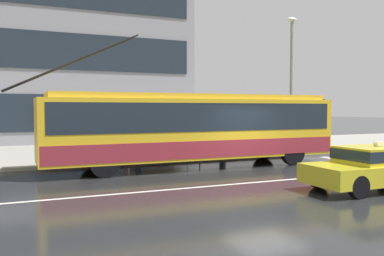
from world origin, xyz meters
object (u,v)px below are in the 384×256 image
object	(u,v)px
trolleybus	(194,127)
pedestrian_at_shelter	(106,121)
pedestrian_waiting_by_pole	(223,133)
bus_shelter	(158,116)
pedestrian_walking_past	(136,123)
pedestrian_approaching_curb	(221,136)
street_lamp	(291,73)
taxi_oncoming_near	(376,165)

from	to	relation	value
trolleybus	pedestrian_at_shelter	world-z (taller)	trolleybus
pedestrian_at_shelter	pedestrian_waiting_by_pole	xyz separation A→B (m)	(6.45, 1.70, -0.76)
bus_shelter	pedestrian_walking_past	bearing A→B (deg)	-169.59
trolleybus	pedestrian_approaching_curb	distance (m)	3.12
street_lamp	pedestrian_at_shelter	bearing A→B (deg)	-177.12
trolleybus	taxi_oncoming_near	size ratio (longest dim) A/B	3.08
trolleybus	pedestrian_walking_past	size ratio (longest dim) A/B	6.79
pedestrian_at_shelter	pedestrian_approaching_curb	bearing A→B (deg)	0.43
taxi_oncoming_near	trolleybus	bearing A→B (deg)	116.23
bus_shelter	trolleybus	bearing A→B (deg)	-81.97
pedestrian_approaching_curb	pedestrian_at_shelter	bearing A→B (deg)	-179.57
pedestrian_approaching_curb	pedestrian_walking_past	distance (m)	4.05
bus_shelter	pedestrian_at_shelter	bearing A→B (deg)	-156.70
taxi_oncoming_near	bus_shelter	size ratio (longest dim) A/B	1.13
pedestrian_at_shelter	street_lamp	bearing A→B (deg)	2.88
pedestrian_at_shelter	pedestrian_walking_past	size ratio (longest dim) A/B	1.09
pedestrian_approaching_curb	taxi_oncoming_near	bearing A→B (deg)	-84.56
pedestrian_approaching_curb	trolleybus	bearing A→B (deg)	-138.76
bus_shelter	pedestrian_approaching_curb	xyz separation A→B (m)	(2.76, -1.13, -0.93)
taxi_oncoming_near	bus_shelter	bearing A→B (deg)	110.57
pedestrian_walking_past	pedestrian_waiting_by_pole	world-z (taller)	pedestrian_walking_past
taxi_oncoming_near	pedestrian_approaching_curb	distance (m)	8.38
bus_shelter	pedestrian_at_shelter	world-z (taller)	bus_shelter
street_lamp	pedestrian_waiting_by_pole	bearing A→B (deg)	160.44
pedestrian_at_shelter	pedestrian_approaching_curb	distance (m)	5.53
taxi_oncoming_near	pedestrian_at_shelter	world-z (taller)	pedestrian_at_shelter
pedestrian_walking_past	street_lamp	bearing A→B (deg)	-3.25
pedestrian_at_shelter	pedestrian_walking_past	world-z (taller)	pedestrian_at_shelter
pedestrian_waiting_by_pole	street_lamp	world-z (taller)	street_lamp
taxi_oncoming_near	street_lamp	xyz separation A→B (m)	(3.56, 8.79, 3.55)
trolleybus	pedestrian_waiting_by_pole	size ratio (longest dim) A/B	8.02
trolleybus	bus_shelter	world-z (taller)	trolleybus
bus_shelter	pedestrian_approaching_curb	distance (m)	3.12
taxi_oncoming_near	pedestrian_walking_past	size ratio (longest dim) A/B	2.20
bus_shelter	pedestrian_walking_past	distance (m)	1.20
trolleybus	pedestrian_waiting_by_pole	world-z (taller)	trolleybus
pedestrian_waiting_by_pole	pedestrian_walking_past	bearing A→B (deg)	-171.40
pedestrian_at_shelter	pedestrian_waiting_by_pole	size ratio (longest dim) A/B	1.28
trolleybus	pedestrian_at_shelter	bearing A→B (deg)	147.92
pedestrian_walking_past	pedestrian_waiting_by_pole	size ratio (longest dim) A/B	1.18
taxi_oncoming_near	pedestrian_waiting_by_pole	world-z (taller)	pedestrian_waiting_by_pole
bus_shelter	pedestrian_approaching_curb	bearing A→B (deg)	-22.29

